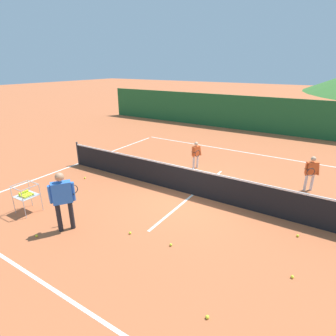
{
  "coord_description": "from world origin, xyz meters",
  "views": [
    {
      "loc": [
        3.84,
        -7.73,
        4.3
      ],
      "look_at": [
        -0.85,
        -0.27,
        0.92
      ],
      "focal_mm": 29.12,
      "sensor_mm": 36.0,
      "label": 1
    }
  ],
  "objects_px": {
    "tennis_ball_9": "(36,236)",
    "tennis_ball_2": "(130,233)",
    "instructor": "(63,196)",
    "ball_cart": "(26,195)",
    "tennis_ball_7": "(298,236)",
    "tennis_ball_1": "(207,317)",
    "tennis_ball_8": "(85,178)",
    "tennis_ball_3": "(171,245)",
    "tennis_net": "(193,182)",
    "student_0": "(196,153)",
    "tennis_ball_4": "(292,277)",
    "student_1": "(311,170)"
  },
  "relations": [
    {
      "from": "tennis_net",
      "to": "tennis_ball_4",
      "type": "height_order",
      "value": "tennis_net"
    },
    {
      "from": "student_1",
      "to": "student_0",
      "type": "bearing_deg",
      "value": -177.97
    },
    {
      "from": "instructor",
      "to": "tennis_ball_1",
      "type": "distance_m",
      "value": 4.63
    },
    {
      "from": "tennis_ball_9",
      "to": "tennis_ball_2",
      "type": "bearing_deg",
      "value": 35.27
    },
    {
      "from": "tennis_ball_1",
      "to": "tennis_ball_8",
      "type": "xyz_separation_m",
      "value": [
        -6.83,
        3.26,
        0.0
      ]
    },
    {
      "from": "tennis_net",
      "to": "tennis_ball_3",
      "type": "relative_size",
      "value": 172.64
    },
    {
      "from": "tennis_ball_1",
      "to": "tennis_ball_3",
      "type": "height_order",
      "value": "same"
    },
    {
      "from": "ball_cart",
      "to": "tennis_ball_4",
      "type": "relative_size",
      "value": 13.22
    },
    {
      "from": "student_1",
      "to": "ball_cart",
      "type": "distance_m",
      "value": 9.51
    },
    {
      "from": "instructor",
      "to": "ball_cart",
      "type": "xyz_separation_m",
      "value": [
        -1.8,
        0.01,
        -0.43
      ]
    },
    {
      "from": "tennis_ball_3",
      "to": "tennis_ball_9",
      "type": "distance_m",
      "value": 3.59
    },
    {
      "from": "ball_cart",
      "to": "student_1",
      "type": "bearing_deg",
      "value": 41.4
    },
    {
      "from": "tennis_ball_1",
      "to": "tennis_ball_3",
      "type": "relative_size",
      "value": 1.0
    },
    {
      "from": "tennis_ball_7",
      "to": "tennis_net",
      "type": "bearing_deg",
      "value": 168.32
    },
    {
      "from": "student_0",
      "to": "tennis_ball_7",
      "type": "distance_m",
      "value": 5.6
    },
    {
      "from": "instructor",
      "to": "tennis_ball_1",
      "type": "xyz_separation_m",
      "value": [
        4.49,
        -0.54,
        -0.98
      ]
    },
    {
      "from": "tennis_ball_4",
      "to": "tennis_ball_9",
      "type": "bearing_deg",
      "value": -161.37
    },
    {
      "from": "tennis_ball_7",
      "to": "tennis_ball_9",
      "type": "bearing_deg",
      "value": -147.75
    },
    {
      "from": "ball_cart",
      "to": "tennis_ball_1",
      "type": "bearing_deg",
      "value": -4.96
    },
    {
      "from": "tennis_ball_3",
      "to": "tennis_ball_8",
      "type": "distance_m",
      "value": 5.49
    },
    {
      "from": "tennis_ball_7",
      "to": "instructor",
      "type": "bearing_deg",
      "value": -151.13
    },
    {
      "from": "tennis_net",
      "to": "tennis_ball_4",
      "type": "distance_m",
      "value": 4.39
    },
    {
      "from": "tennis_net",
      "to": "tennis_ball_9",
      "type": "distance_m",
      "value": 5.04
    },
    {
      "from": "tennis_ball_7",
      "to": "tennis_ball_9",
      "type": "relative_size",
      "value": 1.0
    },
    {
      "from": "student_0",
      "to": "ball_cart",
      "type": "xyz_separation_m",
      "value": [
        -2.68,
        -6.13,
        -0.14
      ]
    },
    {
      "from": "tennis_ball_8",
      "to": "tennis_ball_9",
      "type": "height_order",
      "value": "same"
    },
    {
      "from": "tennis_net",
      "to": "tennis_ball_1",
      "type": "distance_m",
      "value": 4.99
    },
    {
      "from": "ball_cart",
      "to": "tennis_ball_3",
      "type": "xyz_separation_m",
      "value": [
        4.63,
        0.89,
        -0.55
      ]
    },
    {
      "from": "tennis_ball_1",
      "to": "tennis_ball_7",
      "type": "distance_m",
      "value": 3.7
    },
    {
      "from": "tennis_ball_1",
      "to": "tennis_ball_2",
      "type": "bearing_deg",
      "value": 155.76
    },
    {
      "from": "tennis_ball_1",
      "to": "tennis_ball_3",
      "type": "xyz_separation_m",
      "value": [
        -1.66,
        1.43,
        0.0
      ]
    },
    {
      "from": "tennis_ball_7",
      "to": "tennis_ball_4",
      "type": "bearing_deg",
      "value": -85.38
    },
    {
      "from": "tennis_net",
      "to": "ball_cart",
      "type": "bearing_deg",
      "value": -135.26
    },
    {
      "from": "tennis_ball_2",
      "to": "tennis_ball_7",
      "type": "bearing_deg",
      "value": 30.58
    },
    {
      "from": "tennis_ball_8",
      "to": "tennis_ball_2",
      "type": "bearing_deg",
      "value": -26.46
    },
    {
      "from": "ball_cart",
      "to": "tennis_ball_1",
      "type": "xyz_separation_m",
      "value": [
        6.29,
        -0.55,
        -0.55
      ]
    },
    {
      "from": "student_1",
      "to": "tennis_ball_3",
      "type": "xyz_separation_m",
      "value": [
        -2.5,
        -5.4,
        -0.74
      ]
    },
    {
      "from": "ball_cart",
      "to": "tennis_ball_4",
      "type": "xyz_separation_m",
      "value": [
        7.42,
        1.34,
        -0.55
      ]
    },
    {
      "from": "tennis_ball_2",
      "to": "tennis_ball_3",
      "type": "xyz_separation_m",
      "value": [
        1.2,
        0.15,
        0.0
      ]
    },
    {
      "from": "tennis_ball_1",
      "to": "tennis_ball_2",
      "type": "xyz_separation_m",
      "value": [
        -2.86,
        1.29,
        0.0
      ]
    },
    {
      "from": "tennis_ball_3",
      "to": "tennis_ball_2",
      "type": "bearing_deg",
      "value": -172.99
    },
    {
      "from": "tennis_ball_8",
      "to": "tennis_ball_3",
      "type": "bearing_deg",
      "value": -19.47
    },
    {
      "from": "tennis_ball_2",
      "to": "tennis_ball_4",
      "type": "distance_m",
      "value": 4.03
    },
    {
      "from": "instructor",
      "to": "tennis_ball_3",
      "type": "xyz_separation_m",
      "value": [
        2.83,
        0.89,
        -0.98
      ]
    },
    {
      "from": "tennis_ball_3",
      "to": "ball_cart",
      "type": "bearing_deg",
      "value": -169.15
    },
    {
      "from": "tennis_ball_1",
      "to": "tennis_ball_2",
      "type": "relative_size",
      "value": 1.0
    },
    {
      "from": "tennis_net",
      "to": "tennis_ball_4",
      "type": "xyz_separation_m",
      "value": [
        3.64,
        -2.4,
        -0.47
      ]
    },
    {
      "from": "tennis_net",
      "to": "tennis_ball_8",
      "type": "height_order",
      "value": "tennis_net"
    },
    {
      "from": "instructor",
      "to": "tennis_ball_8",
      "type": "relative_size",
      "value": 24.88
    },
    {
      "from": "tennis_net",
      "to": "tennis_ball_8",
      "type": "xyz_separation_m",
      "value": [
        -4.32,
        -1.02,
        -0.47
      ]
    }
  ]
}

